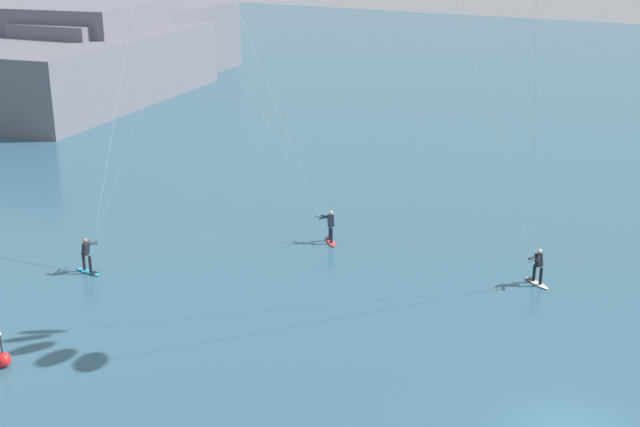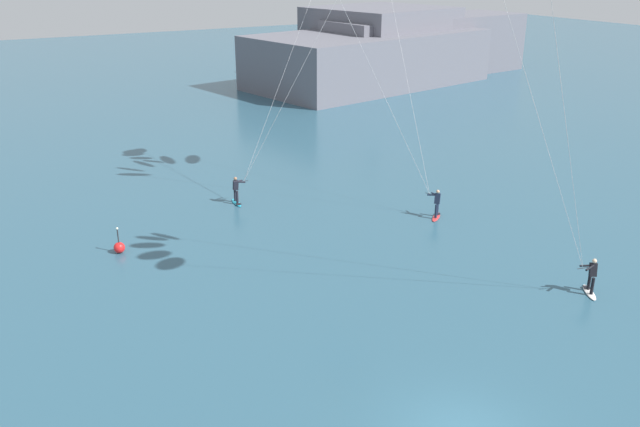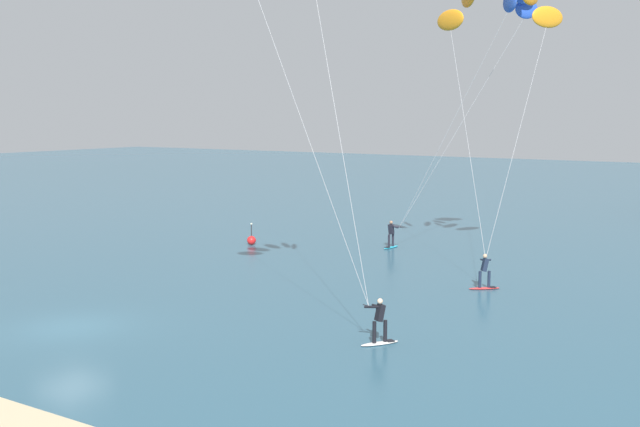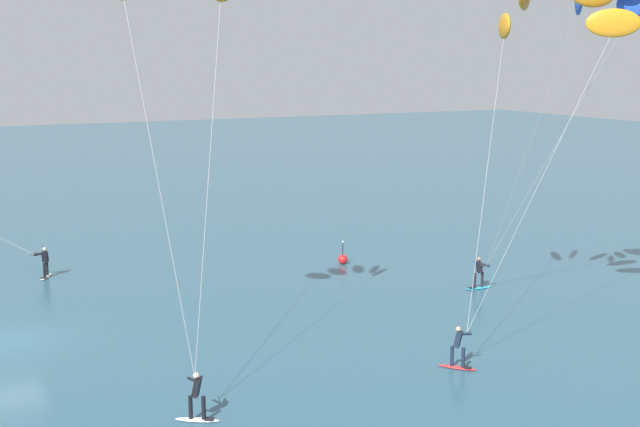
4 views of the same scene
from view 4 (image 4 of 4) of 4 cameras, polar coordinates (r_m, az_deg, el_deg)
The scene contains 4 objects.
ground_plane at distance 38.95m, azimuth -19.80°, elevation -8.01°, with size 240.00×240.00×0.00m, color #2D566B.
kitesurfer_far_out at distance 37.01m, azimuth 15.19°, elevation 12.48°, with size 6.40×8.16×15.29m.
kitesurfer_downwind at distance 38.98m, azimuth 17.97°, elevation 12.78°, with size 8.46×4.45×15.65m.
marker_buoy at distance 50.02m, azimuth 1.51°, elevation -3.02°, with size 0.56×0.56×1.38m.
Camera 4 is at (36.90, -3.85, 11.86)m, focal length 48.50 mm.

